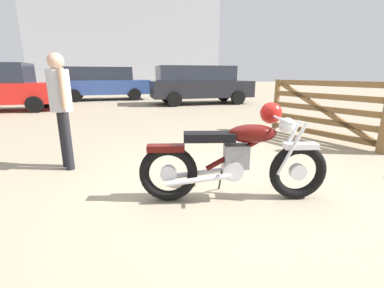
{
  "coord_description": "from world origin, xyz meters",
  "views": [
    {
      "loc": [
        -1.58,
        -2.74,
        1.37
      ],
      "look_at": [
        -0.44,
        0.28,
        0.51
      ],
      "focal_mm": 24.56,
      "sensor_mm": 36.0,
      "label": 1
    }
  ],
  "objects_px": {
    "timber_gate": "(336,109)",
    "dark_sedan_left": "(102,82)",
    "white_estate_far": "(199,84)",
    "silver_sedan_mid": "(1,87)",
    "bystander": "(61,100)",
    "vintage_motorcycle": "(239,157)"
  },
  "relations": [
    {
      "from": "timber_gate",
      "to": "silver_sedan_mid",
      "type": "relative_size",
      "value": 0.62
    },
    {
      "from": "timber_gate",
      "to": "dark_sedan_left",
      "type": "height_order",
      "value": "dark_sedan_left"
    },
    {
      "from": "white_estate_far",
      "to": "silver_sedan_mid",
      "type": "relative_size",
      "value": 1.2
    },
    {
      "from": "bystander",
      "to": "white_estate_far",
      "type": "relative_size",
      "value": 0.34
    },
    {
      "from": "vintage_motorcycle",
      "to": "timber_gate",
      "type": "xyz_separation_m",
      "value": [
        3.13,
        1.52,
        0.21
      ]
    },
    {
      "from": "dark_sedan_left",
      "to": "silver_sedan_mid",
      "type": "height_order",
      "value": "silver_sedan_mid"
    },
    {
      "from": "timber_gate",
      "to": "vintage_motorcycle",
      "type": "bearing_deg",
      "value": 102.51
    },
    {
      "from": "timber_gate",
      "to": "silver_sedan_mid",
      "type": "bearing_deg",
      "value": 30.47
    },
    {
      "from": "silver_sedan_mid",
      "to": "vintage_motorcycle",
      "type": "bearing_deg",
      "value": -58.4
    },
    {
      "from": "timber_gate",
      "to": "dark_sedan_left",
      "type": "distance_m",
      "value": 12.16
    },
    {
      "from": "bystander",
      "to": "dark_sedan_left",
      "type": "height_order",
      "value": "dark_sedan_left"
    },
    {
      "from": "vintage_motorcycle",
      "to": "bystander",
      "type": "xyz_separation_m",
      "value": [
        -1.87,
        1.78,
        0.53
      ]
    },
    {
      "from": "white_estate_far",
      "to": "vintage_motorcycle",
      "type": "bearing_deg",
      "value": -104.52
    },
    {
      "from": "dark_sedan_left",
      "to": "silver_sedan_mid",
      "type": "xyz_separation_m",
      "value": [
        -3.79,
        -3.41,
        -0.02
      ]
    },
    {
      "from": "vintage_motorcycle",
      "to": "timber_gate",
      "type": "height_order",
      "value": "timber_gate"
    },
    {
      "from": "vintage_motorcycle",
      "to": "white_estate_far",
      "type": "relative_size",
      "value": 0.41
    },
    {
      "from": "dark_sedan_left",
      "to": "silver_sedan_mid",
      "type": "relative_size",
      "value": 1.18
    },
    {
      "from": "white_estate_far",
      "to": "bystander",
      "type": "bearing_deg",
      "value": -119.44
    },
    {
      "from": "timber_gate",
      "to": "white_estate_far",
      "type": "bearing_deg",
      "value": -14.89
    },
    {
      "from": "timber_gate",
      "to": "silver_sedan_mid",
      "type": "distance_m",
      "value": 11.21
    },
    {
      "from": "silver_sedan_mid",
      "to": "dark_sedan_left",
      "type": "bearing_deg",
      "value": 47.8
    },
    {
      "from": "dark_sedan_left",
      "to": "silver_sedan_mid",
      "type": "distance_m",
      "value": 5.1
    }
  ]
}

